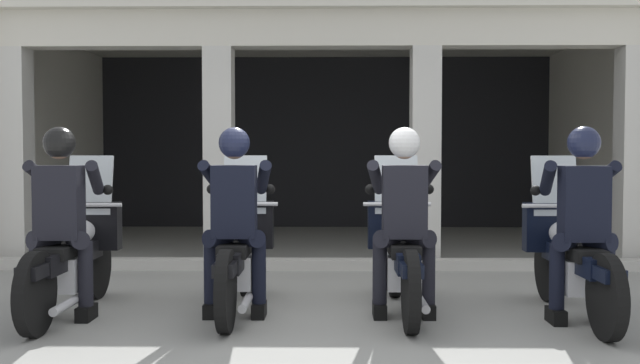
% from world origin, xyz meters
% --- Properties ---
extents(ground_plane, '(80.00, 80.00, 0.00)m').
position_xyz_m(ground_plane, '(0.00, 3.00, 0.00)').
color(ground_plane, gray).
extents(station_building, '(8.74, 4.93, 3.26)m').
position_xyz_m(station_building, '(-0.02, 5.26, 2.05)').
color(station_building, black).
rests_on(station_building, ground).
extents(kerb_strip, '(8.24, 0.24, 0.12)m').
position_xyz_m(kerb_strip, '(-0.02, 2.29, 0.06)').
color(kerb_strip, '#B7B5AD').
rests_on(kerb_strip, ground).
extents(motorcycle_far_left, '(0.62, 2.04, 1.35)m').
position_xyz_m(motorcycle_far_left, '(-2.11, -0.01, 0.50)').
color(motorcycle_far_left, black).
rests_on(motorcycle_far_left, ground).
extents(police_officer_far_left, '(0.63, 0.61, 1.58)m').
position_xyz_m(police_officer_far_left, '(-2.11, -0.29, 0.94)').
color(police_officer_far_left, black).
rests_on(police_officer_far_left, ground).
extents(motorcycle_center_left, '(0.62, 2.04, 1.35)m').
position_xyz_m(motorcycle_center_left, '(-0.70, 0.13, 0.50)').
color(motorcycle_center_left, black).
rests_on(motorcycle_center_left, ground).
extents(police_officer_center_left, '(0.63, 0.61, 1.58)m').
position_xyz_m(police_officer_center_left, '(-0.70, -0.16, 0.94)').
color(police_officer_center_left, black).
rests_on(police_officer_center_left, ground).
extents(motorcycle_center_right, '(0.62, 2.04, 1.35)m').
position_xyz_m(motorcycle_center_right, '(0.70, 0.13, 0.50)').
color(motorcycle_center_right, black).
rests_on(motorcycle_center_right, ground).
extents(police_officer_center_right, '(0.63, 0.61, 1.58)m').
position_xyz_m(police_officer_center_right, '(0.70, -0.16, 0.94)').
color(police_officer_center_right, black).
rests_on(police_officer_center_right, ground).
extents(motorcycle_far_right, '(0.62, 2.04, 1.35)m').
position_xyz_m(motorcycle_far_right, '(2.11, -0.06, 0.50)').
color(motorcycle_far_right, black).
rests_on(motorcycle_far_right, ground).
extents(police_officer_far_right, '(0.63, 0.61, 1.58)m').
position_xyz_m(police_officer_far_right, '(2.11, -0.34, 0.94)').
color(police_officer_far_right, black).
rests_on(police_officer_far_right, ground).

